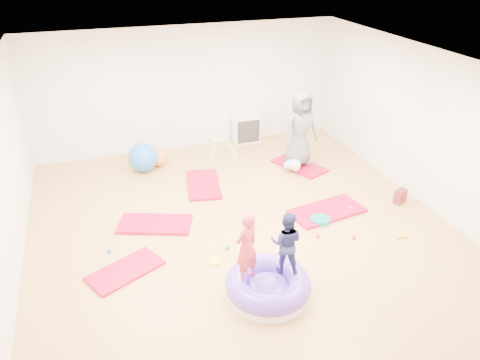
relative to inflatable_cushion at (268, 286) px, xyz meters
name	(u,v)px	position (x,y,z in m)	size (l,w,h in m)	color
room	(246,160)	(0.19, 1.47, 1.25)	(7.01, 8.01, 2.81)	tan
gym_mat_front_left	(125,271)	(-1.83, 1.14, -0.12)	(1.10, 0.55, 0.05)	red
gym_mat_mid_left	(155,224)	(-1.20, 2.27, -0.12)	(1.24, 0.62, 0.05)	red
gym_mat_center_back	(203,184)	(-0.03, 3.42, -0.12)	(1.26, 0.63, 0.05)	red
gym_mat_right	(327,211)	(1.83, 1.70, -0.12)	(1.34, 0.67, 0.06)	red
gym_mat_rear_right	(299,166)	(2.17, 3.60, -0.12)	(1.19, 0.59, 0.05)	red
inflatable_cushion	(268,286)	(0.00, 0.00, 0.00)	(1.20, 1.20, 0.38)	white
child_pink	(246,244)	(-0.30, 0.08, 0.72)	(0.38, 0.25, 1.04)	#DD3C4C
child_navy	(286,240)	(0.28, 0.08, 0.66)	(0.45, 0.35, 0.93)	navy
adult_caregiver	(300,129)	(2.17, 3.66, 0.71)	(0.79, 0.51, 1.62)	slate
infant	(293,165)	(1.92, 3.40, 0.02)	(0.39, 0.40, 0.23)	#AABDE0
ball_pit_balls	(307,237)	(1.12, 1.04, -0.11)	(4.76, 1.21, 0.07)	red
exercise_ball_blue	(143,157)	(-1.06, 4.49, 0.16)	(0.62, 0.62, 0.62)	blue
exercise_ball_orange	(159,158)	(-0.72, 4.63, 0.04)	(0.38, 0.38, 0.38)	orange
infant_play_gym	(220,145)	(0.66, 4.56, 0.17)	(0.62, 0.59, 0.48)	white
cube_shelf	(247,130)	(1.54, 5.27, 0.18)	(0.64, 0.32, 0.64)	white
balance_disc	(320,220)	(1.56, 1.45, -0.11)	(0.34, 0.34, 0.08)	#077874
backpack	(400,196)	(3.29, 1.58, -0.01)	(0.23, 0.14, 0.27)	#B12B27
yellow_toy	(215,261)	(-0.51, 0.94, -0.13)	(0.19, 0.19, 0.03)	yellow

